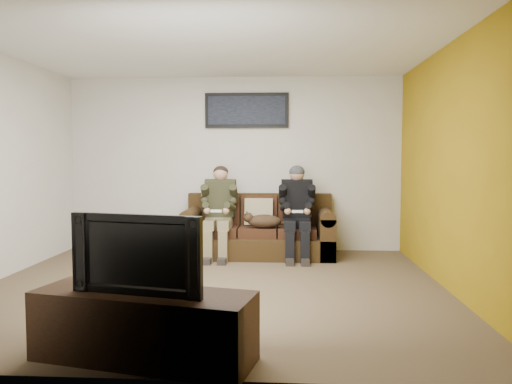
# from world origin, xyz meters

# --- Properties ---
(floor) EXTENTS (5.00, 5.00, 0.00)m
(floor) POSITION_xyz_m (0.00, 0.00, 0.00)
(floor) COLOR brown
(floor) RESTS_ON ground
(ceiling) EXTENTS (5.00, 5.00, 0.00)m
(ceiling) POSITION_xyz_m (0.00, 0.00, 2.60)
(ceiling) COLOR silver
(ceiling) RESTS_ON ground
(wall_back) EXTENTS (5.00, 0.00, 5.00)m
(wall_back) POSITION_xyz_m (0.00, 2.25, 1.30)
(wall_back) COLOR beige
(wall_back) RESTS_ON ground
(wall_front) EXTENTS (5.00, 0.00, 5.00)m
(wall_front) POSITION_xyz_m (0.00, -2.25, 1.30)
(wall_front) COLOR beige
(wall_front) RESTS_ON ground
(wall_right) EXTENTS (0.00, 4.50, 4.50)m
(wall_right) POSITION_xyz_m (2.50, 0.00, 1.30)
(wall_right) COLOR beige
(wall_right) RESTS_ON ground
(accent_wall_right) EXTENTS (0.00, 4.50, 4.50)m
(accent_wall_right) POSITION_xyz_m (2.49, 0.00, 1.30)
(accent_wall_right) COLOR #A17D10
(accent_wall_right) RESTS_ON ground
(sofa) EXTENTS (2.12, 0.91, 0.87)m
(sofa) POSITION_xyz_m (0.39, 1.83, 0.33)
(sofa) COLOR #35230F
(sofa) RESTS_ON ground
(throw_pillow) EXTENTS (0.40, 0.19, 0.40)m
(throw_pillow) POSITION_xyz_m (0.39, 1.87, 0.62)
(throw_pillow) COLOR tan
(throw_pillow) RESTS_ON sofa
(throw_blanket) EXTENTS (0.43, 0.21, 0.08)m
(throw_blanket) POSITION_xyz_m (-0.25, 2.09, 0.87)
(throw_blanket) COLOR tan
(throw_blanket) RESTS_ON sofa
(person_left) EXTENTS (0.51, 0.87, 1.28)m
(person_left) POSITION_xyz_m (-0.15, 1.65, 0.72)
(person_left) COLOR #7F724F
(person_left) RESTS_ON sofa
(person_right) EXTENTS (0.51, 0.86, 1.29)m
(person_right) POSITION_xyz_m (0.94, 1.65, 0.72)
(person_right) COLOR black
(person_right) RESTS_ON sofa
(cat) EXTENTS (0.66, 0.26, 0.24)m
(cat) POSITION_xyz_m (0.47, 1.57, 0.52)
(cat) COLOR #49311C
(cat) RESTS_ON sofa
(framed_poster) EXTENTS (1.25, 0.05, 0.52)m
(framed_poster) POSITION_xyz_m (0.19, 2.22, 2.10)
(framed_poster) COLOR black
(framed_poster) RESTS_ON wall_back
(tv_stand) EXTENTS (1.60, 0.81, 0.48)m
(tv_stand) POSITION_xyz_m (-0.19, -1.95, 0.24)
(tv_stand) COLOR #301D10
(tv_stand) RESTS_ON ground
(television) EXTENTS (0.95, 0.33, 0.55)m
(television) POSITION_xyz_m (-0.19, -1.95, 0.75)
(television) COLOR black
(television) RESTS_ON tv_stand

